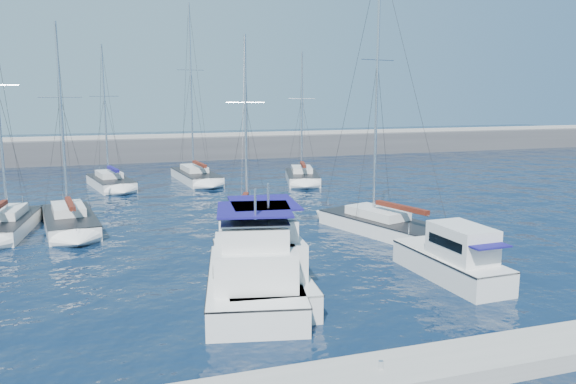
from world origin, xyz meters
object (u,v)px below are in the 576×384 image
object	(u,v)px
motor_yacht_stbd_inner	(261,267)
sailboat_back_b	(196,176)
sailboat_mid_a	(5,225)
motor_yacht_port_inner	(254,276)
sailboat_mid_c	(246,215)
sailboat_mid_b	(70,221)
sailboat_back_c	(302,177)
motor_yacht_stbd_outer	(454,261)
sailboat_mid_d	(383,225)
sailboat_back_a	(111,182)

from	to	relation	value
motor_yacht_stbd_inner	sailboat_back_b	xyz separation A→B (m)	(2.27, 33.41, -0.59)
motor_yacht_stbd_inner	sailboat_mid_a	world-z (taller)	sailboat_mid_a
motor_yacht_port_inner	sailboat_mid_c	xyz separation A→B (m)	(3.33, 14.86, -0.62)
sailboat_mid_b	sailboat_back_c	world-z (taller)	sailboat_mid_b
motor_yacht_stbd_outer	sailboat_mid_d	distance (m)	9.36
sailboat_mid_a	sailboat_back_a	distance (m)	17.56
motor_yacht_stbd_inner	motor_yacht_stbd_outer	distance (m)	9.32
motor_yacht_stbd_inner	sailboat_mid_b	distance (m)	17.88
sailboat_back_c	sailboat_mid_c	bearing A→B (deg)	-106.78
sailboat_mid_d	sailboat_back_b	size ratio (longest dim) A/B	0.97
motor_yacht_stbd_outer	sailboat_back_c	distance (m)	31.00
motor_yacht_port_inner	sailboat_mid_c	distance (m)	15.24
motor_yacht_port_inner	sailboat_back_b	size ratio (longest dim) A/B	0.52
motor_yacht_stbd_outer	sailboat_mid_a	bearing A→B (deg)	140.06
sailboat_mid_c	sailboat_mid_b	bearing A→B (deg)	-170.68
motor_yacht_stbd_outer	sailboat_mid_c	bearing A→B (deg)	111.20
motor_yacht_stbd_outer	sailboat_mid_c	world-z (taller)	sailboat_mid_c
motor_yacht_port_inner	sailboat_back_b	distance (m)	34.78
sailboat_mid_a	sailboat_back_a	world-z (taller)	sailboat_mid_a
motor_yacht_stbd_outer	sailboat_back_a	bearing A→B (deg)	112.45
motor_yacht_stbd_inner	motor_yacht_stbd_outer	size ratio (longest dim) A/B	1.43
motor_yacht_stbd_outer	sailboat_mid_a	world-z (taller)	sailboat_mid_a
sailboat_back_a	sailboat_mid_b	bearing A→B (deg)	-111.56
sailboat_back_a	sailboat_back_b	xyz separation A→B (m)	(8.37, 1.62, 0.03)
sailboat_mid_a	sailboat_mid_d	bearing A→B (deg)	-12.28
sailboat_back_a	sailboat_back_c	distance (m)	18.68
motor_yacht_stbd_inner	sailboat_mid_b	world-z (taller)	sailboat_mid_b
motor_yacht_stbd_inner	motor_yacht_stbd_outer	bearing A→B (deg)	-1.94
sailboat_mid_a	sailboat_back_a	xyz separation A→B (m)	(6.73, 16.21, -0.02)
motor_yacht_port_inner	sailboat_mid_d	world-z (taller)	sailboat_mid_d
sailboat_mid_c	motor_yacht_stbd_outer	bearing A→B (deg)	-48.08
motor_yacht_port_inner	sailboat_mid_a	xyz separation A→B (m)	(-12.18, 16.82, -0.61)
sailboat_mid_a	sailboat_mid_d	distance (m)	24.37
motor_yacht_port_inner	sailboat_back_b	world-z (taller)	sailboat_back_b
motor_yacht_stbd_inner	sailboat_mid_a	bearing A→B (deg)	136.29
sailboat_mid_a	sailboat_back_c	world-z (taller)	sailboat_mid_a
motor_yacht_port_inner	sailboat_back_a	distance (m)	33.49
sailboat_mid_b	sailboat_back_b	size ratio (longest dim) A/B	0.76
motor_yacht_stbd_outer	sailboat_back_b	distance (m)	35.52
motor_yacht_stbd_inner	sailboat_back_a	size ratio (longest dim) A/B	0.71
sailboat_back_b	motor_yacht_port_inner	bearing A→B (deg)	-100.50
sailboat_mid_a	sailboat_mid_c	world-z (taller)	sailboat_mid_a
sailboat_mid_b	sailboat_back_a	distance (m)	16.57
sailboat_mid_a	sailboat_mid_c	size ratio (longest dim) A/B	1.14
sailboat_mid_b	sailboat_back_b	bearing A→B (deg)	50.55
motor_yacht_stbd_outer	sailboat_mid_b	world-z (taller)	sailboat_mid_b
motor_yacht_port_inner	sailboat_back_c	distance (m)	33.33
motor_yacht_stbd_inner	sailboat_back_b	world-z (taller)	sailboat_back_b
motor_yacht_stbd_outer	sailboat_mid_c	xyz separation A→B (m)	(-6.54, 15.04, -0.43)
motor_yacht_port_inner	sailboat_back_c	bearing A→B (deg)	79.05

